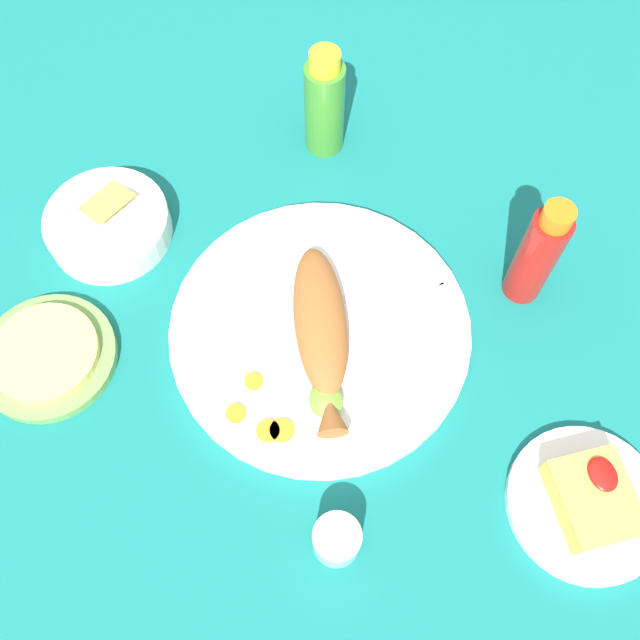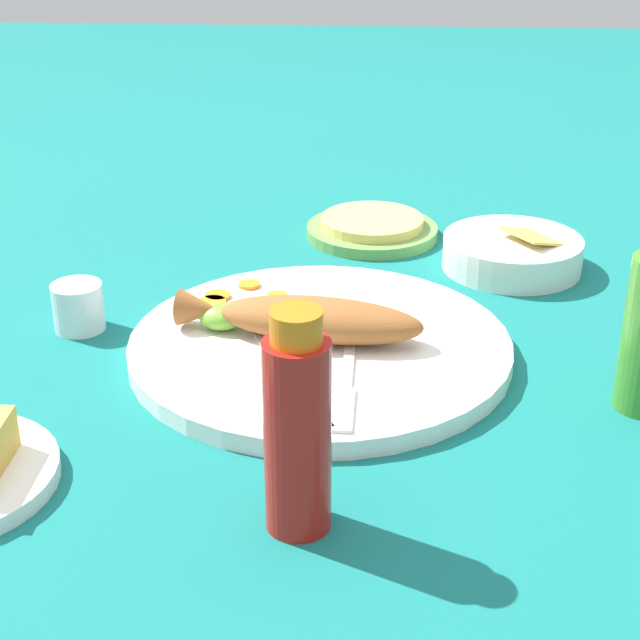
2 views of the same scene
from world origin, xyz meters
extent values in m
plane|color=#146B66|center=(0.00, 0.00, 0.00)|extent=(4.00, 4.00, 0.00)
cylinder|color=white|center=(0.00, 0.00, 0.01)|extent=(0.37, 0.37, 0.02)
ellipsoid|color=#935628|center=(0.00, 0.00, 0.04)|extent=(0.21, 0.09, 0.04)
cone|color=#935628|center=(-0.12, 0.02, 0.04)|extent=(0.05, 0.04, 0.04)
cube|color=silver|center=(0.03, -0.04, 0.02)|extent=(0.01, 0.11, 0.00)
cube|color=silver|center=(0.03, -0.14, 0.02)|extent=(0.02, 0.07, 0.00)
cube|color=silver|center=(-0.04, -0.05, 0.02)|extent=(0.05, 0.11, 0.00)
cube|color=silver|center=(0.00, -0.14, 0.02)|extent=(0.04, 0.07, 0.00)
cylinder|color=orange|center=(-0.05, 0.09, 0.02)|extent=(0.02, 0.02, 0.00)
cylinder|color=orange|center=(-0.08, 0.12, 0.02)|extent=(0.02, 0.02, 0.00)
cylinder|color=orange|center=(-0.11, 0.09, 0.02)|extent=(0.03, 0.03, 0.00)
cylinder|color=orange|center=(-0.12, 0.07, 0.02)|extent=(0.03, 0.03, 0.00)
ellipsoid|color=#6BB233|center=(-0.10, 0.02, 0.03)|extent=(0.05, 0.04, 0.02)
cylinder|color=#B21914|center=(0.00, -0.27, 0.07)|extent=(0.05, 0.05, 0.15)
cylinder|color=orange|center=(0.00, -0.27, 0.16)|extent=(0.04, 0.04, 0.02)
cylinder|color=#3D8428|center=(0.29, -0.08, 0.07)|extent=(0.05, 0.05, 0.14)
cylinder|color=yellow|center=(0.29, -0.08, 0.15)|extent=(0.04, 0.04, 0.02)
cylinder|color=silver|center=(-0.25, 0.04, 0.02)|extent=(0.05, 0.05, 0.05)
cylinder|color=white|center=(-0.25, 0.04, 0.01)|extent=(0.04, 0.04, 0.02)
cylinder|color=white|center=(-0.28, -0.23, 0.01)|extent=(0.17, 0.17, 0.01)
cube|color=gold|center=(-0.28, -0.23, 0.03)|extent=(0.10, 0.08, 0.04)
ellipsoid|color=#AD140F|center=(-0.26, -0.24, 0.05)|extent=(0.04, 0.03, 0.01)
cylinder|color=white|center=(0.21, 0.23, 0.02)|extent=(0.16, 0.16, 0.04)
cylinder|color=olive|center=(0.21, 0.23, 0.03)|extent=(0.14, 0.14, 0.01)
cube|color=gold|center=(0.24, 0.23, 0.04)|extent=(0.09, 0.09, 0.02)
cylinder|color=#6B9E4C|center=(0.05, 0.33, 0.01)|extent=(0.17, 0.17, 0.01)
cylinder|color=#E0C666|center=(0.05, 0.33, 0.02)|extent=(0.13, 0.13, 0.01)
camera|label=1|loc=(-0.36, 0.09, 0.80)|focal=40.00mm
camera|label=2|loc=(0.05, -0.84, 0.44)|focal=55.00mm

